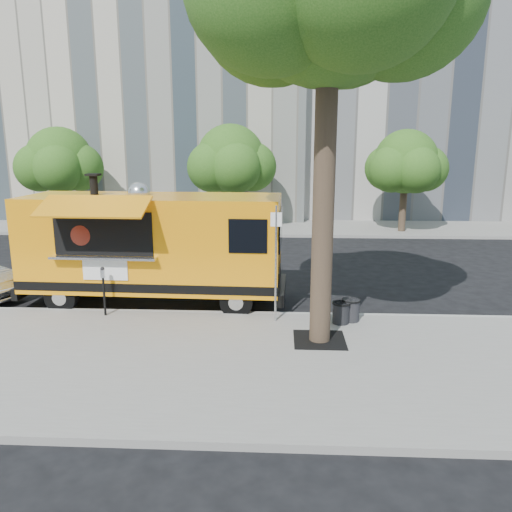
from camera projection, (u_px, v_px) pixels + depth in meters
The scene contains 15 objects.
ground at pixel (223, 306), 14.55m from camera, with size 120.00×120.00×0.00m, color black.
sidewalk at pixel (201, 362), 10.64m from camera, with size 60.00×6.00×0.15m, color gray.
curb at pixel (219, 314), 13.63m from camera, with size 60.00×0.14×0.16m, color #999993.
far_sidewalk at pixel (251, 228), 27.68m from camera, with size 60.00×5.00×0.15m, color gray.
building_left at pixel (140, 32), 33.73m from camera, with size 22.00×14.00×24.00m, color #BDB29D.
building_mid at pixel (433, 63), 34.16m from camera, with size 20.00×14.00×20.00m, color #A49F9A.
tree_well at pixel (319, 340), 11.66m from camera, with size 1.20×1.20×0.02m, color black.
far_tree_a at pixel (60, 160), 26.19m from camera, with size 3.42×3.42×5.36m.
far_tree_b at pixel (231, 159), 26.13m from camera, with size 3.60×3.60×5.50m.
far_tree_c at pixel (406, 162), 25.42m from camera, with size 3.24×3.24×5.21m.
sign_post at pixel (276, 257), 12.56m from camera, with size 0.28×0.06×3.00m.
parking_meter at pixel (103, 285), 13.17m from camera, with size 0.11×0.11×1.33m.
food_truck at pixel (153, 245), 14.42m from camera, with size 7.69×3.65×3.78m.
trash_bin_left at pixel (341, 312), 12.70m from camera, with size 0.46×0.46×0.55m.
trash_bin_right at pixel (351, 309), 12.87m from camera, with size 0.48×0.48×0.57m.
Camera 1 is at (1.67, -13.80, 4.64)m, focal length 35.00 mm.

